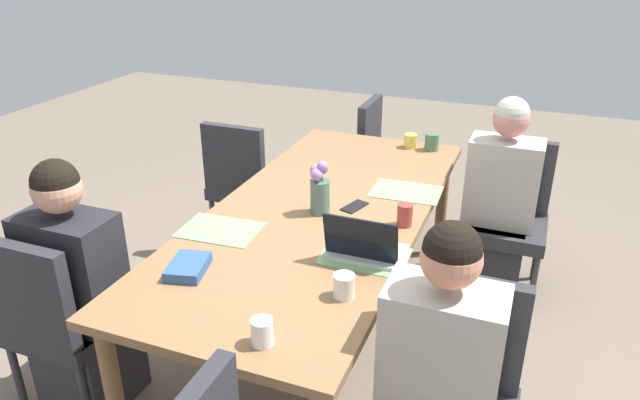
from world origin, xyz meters
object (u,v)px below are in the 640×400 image
(coffee_mug_centre_left, at_px, (410,141))
(flower_vase, at_px, (320,188))
(book_red_cover, at_px, (188,267))
(phone_black, at_px, (355,206))
(person_far_left_near, at_px, (80,303))
(person_near_left_mid, at_px, (437,392))
(chair_far_left_near, at_px, (57,315))
(coffee_mug_centre_right, at_px, (432,142))
(person_near_left_far, at_px, (499,209))
(dining_table, at_px, (320,221))
(chair_near_left_mid, at_px, (457,388))
(chair_head_right_right_near, at_px, (384,156))
(chair_near_left_far, at_px, (510,210))
(coffee_mug_far_left, at_px, (344,286))
(laptop_near_left_mid, at_px, (364,248))
(chair_far_right_far, at_px, (244,179))
(coffee_mug_near_right, at_px, (405,215))
(coffee_mug_near_left, at_px, (262,332))

(coffee_mug_centre_left, bearing_deg, flower_vase, 170.20)
(book_red_cover, bearing_deg, phone_black, -41.46)
(person_far_left_near, relative_size, person_near_left_mid, 1.00)
(chair_far_left_near, height_order, coffee_mug_centre_right, chair_far_left_near)
(person_near_left_mid, bearing_deg, person_near_left_far, -1.45)
(person_far_left_near, height_order, person_near_left_far, same)
(person_far_left_near, xyz_separation_m, person_near_left_far, (1.65, -1.60, 0.00))
(dining_table, distance_m, person_near_left_far, 1.15)
(chair_near_left_mid, height_order, chair_head_right_right_near, same)
(flower_vase, bearing_deg, phone_black, -49.48)
(chair_near_left_far, height_order, coffee_mug_centre_left, chair_near_left_far)
(dining_table, relative_size, phone_black, 15.77)
(person_near_left_mid, bearing_deg, coffee_mug_centre_left, 16.68)
(chair_near_left_mid, height_order, coffee_mug_far_left, chair_near_left_mid)
(person_far_left_near, height_order, flower_vase, person_far_left_near)
(laptop_near_left_mid, relative_size, book_red_cover, 1.60)
(chair_far_right_far, height_order, laptop_near_left_mid, laptop_near_left_mid)
(chair_far_left_near, relative_size, book_red_cover, 4.50)
(chair_near_left_far, bearing_deg, person_far_left_near, 136.03)
(coffee_mug_near_right, distance_m, coffee_mug_far_left, 0.66)
(laptop_near_left_mid, xyz_separation_m, coffee_mug_centre_right, (1.42, 0.01, 0.01))
(chair_far_right_far, height_order, coffee_mug_far_left, chair_far_right_far)
(dining_table, relative_size, coffee_mug_near_right, 21.99)
(dining_table, bearing_deg, chair_far_left_near, 136.73)
(dining_table, xyz_separation_m, chair_far_right_far, (0.73, 0.83, -0.18))
(coffee_mug_far_left, bearing_deg, person_far_left_near, 97.77)
(dining_table, height_order, coffee_mug_far_left, coffee_mug_far_left)
(person_far_left_near, distance_m, chair_head_right_right_near, 2.44)
(chair_far_right_far, height_order, flower_vase, flower_vase)
(coffee_mug_near_right, bearing_deg, chair_head_right_right_near, 18.74)
(chair_far_left_near, distance_m, person_far_left_near, 0.10)
(person_near_left_mid, height_order, flower_vase, person_near_left_mid)
(person_far_left_near, relative_size, chair_near_left_mid, 1.33)
(coffee_mug_near_right, distance_m, coffee_mug_centre_right, 1.08)
(chair_far_left_near, relative_size, coffee_mug_centre_right, 8.42)
(coffee_mug_centre_left, height_order, book_red_cover, coffee_mug_centre_left)
(book_red_cover, bearing_deg, person_near_left_far, -48.58)
(dining_table, relative_size, coffee_mug_far_left, 25.30)
(flower_vase, relative_size, coffee_mug_near_right, 2.52)
(person_near_left_far, bearing_deg, chair_far_right_far, 92.71)
(person_near_left_mid, height_order, chair_head_right_right_near, person_near_left_mid)
(chair_far_left_near, xyz_separation_m, coffee_mug_centre_right, (1.97, -1.19, 0.30))
(coffee_mug_near_right, height_order, coffee_mug_centre_left, coffee_mug_near_right)
(flower_vase, bearing_deg, chair_far_left_near, 135.18)
(dining_table, height_order, chair_far_right_far, chair_far_right_far)
(coffee_mug_centre_left, relative_size, coffee_mug_centre_right, 0.81)
(laptop_near_left_mid, height_order, coffee_mug_near_left, laptop_near_left_mid)
(chair_near_left_mid, bearing_deg, laptop_near_left_mid, 52.31)
(chair_near_left_mid, relative_size, person_near_left_far, 0.75)
(person_near_left_far, xyz_separation_m, phone_black, (-0.72, 0.65, 0.23))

